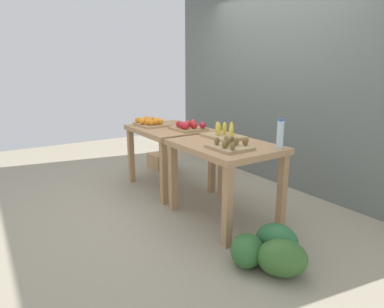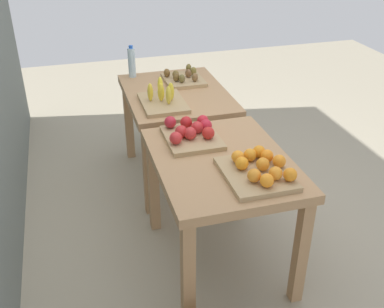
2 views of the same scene
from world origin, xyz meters
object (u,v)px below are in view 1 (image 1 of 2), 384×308
Objects in this scene: banana_crate at (224,134)px; watermelon_pile at (271,249)px; display_table_left at (169,137)px; apple_bin at (189,126)px; kiwi_bin at (230,146)px; cardboard_produce_box at (161,161)px; orange_bin at (151,123)px; water_bottle at (280,135)px; display_table_right at (225,155)px.

banana_crate is 0.64× the size of watermelon_pile.
apple_bin reaches higher than display_table_left.
display_table_left is at bearing 174.96° from kiwi_bin.
display_table_left is 1.04m from cardboard_produce_box.
water_bottle is (1.80, 0.41, 0.09)m from orange_bin.
cardboard_produce_box is at bearing 169.22° from watermelon_pile.
watermelon_pile is at bearing -11.39° from apple_bin.
display_table_left is 2.36× the size of orange_bin.
display_table_left is at bearing -169.87° from water_bottle.
water_bottle is at bearing 10.13° from display_table_left.
apple_bin is at bearing 168.61° from watermelon_pile.
banana_crate reaches higher than apple_bin.
apple_bin is 1.48× the size of water_bottle.
apple_bin is 1.34m from cardboard_produce_box.
orange_bin is at bearing 177.42° from watermelon_pile.
watermelon_pile is (2.23, -0.10, -0.70)m from orange_bin.
kiwi_bin is (0.20, -0.12, 0.15)m from display_table_right.
watermelon_pile is at bearing -15.10° from display_table_right.
kiwi_bin is 1.31× the size of water_bottle.
orange_bin is 1.85m from water_bottle.
display_table_left is 0.35m from apple_bin.
watermelon_pile is (1.99, -0.24, -0.54)m from display_table_left.
cardboard_produce_box is at bearing 170.14° from apple_bin.
water_bottle is 1.03m from watermelon_pile.
apple_bin is at bearing 167.77° from kiwi_bin.
banana_crate is at bearing 10.14° from display_table_left.
display_table_right is at bearing 164.90° from watermelon_pile.
banana_crate is (-0.23, 0.16, 0.16)m from display_table_right.
kiwi_bin is 0.97m from watermelon_pile.
orange_bin reaches higher than watermelon_pile.
apple_bin reaches higher than kiwi_bin.
apple_bin is at bearing 172.66° from display_table_right.
orange_bin is at bearing -155.73° from apple_bin.
orange_bin is (-0.24, -0.14, 0.16)m from display_table_left.
display_table_left is 2.36× the size of banana_crate.
apple_bin is at bearing -172.23° from water_bottle.
apple_bin is (-0.82, 0.11, 0.16)m from display_table_right.
watermelon_pile is at bearing -50.10° from water_bottle.
kiwi_bin is at bearing -12.23° from apple_bin.
display_table_left is 1.00× the size of display_table_right.
orange_bin is 1.08× the size of apple_bin.
display_table_left is 0.92m from banana_crate.
kiwi_bin is at bearing -32.80° from banana_crate.
water_bottle reaches higher than display_table_left.
display_table_left is 2.89× the size of kiwi_bin.
orange_bin is 1.02m from cardboard_produce_box.
display_table_right is 0.28m from kiwi_bin.
watermelon_pile is at bearing -19.81° from banana_crate.
orange_bin is 0.59m from apple_bin.
water_bottle reaches higher than banana_crate.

